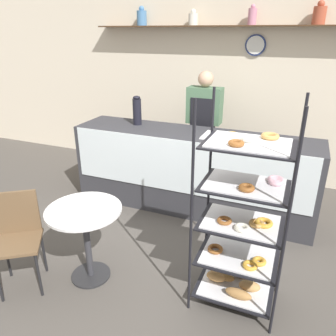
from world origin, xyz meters
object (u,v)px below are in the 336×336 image
object	(u,v)px
cafe_table	(86,227)
donut_tray_counter	(221,136)
person_worker	(204,128)
coffee_carafe	(137,111)
pastry_rack	(241,229)
cafe_chair	(18,231)

from	to	relation	value
cafe_table	donut_tray_counter	xyz separation A→B (m)	(0.80, 1.58, 0.49)
person_worker	coffee_carafe	size ratio (longest dim) A/B	4.49
pastry_rack	coffee_carafe	distance (m)	2.28
pastry_rack	cafe_table	xyz separation A→B (m)	(-1.32, -0.22, -0.17)
cafe_chair	cafe_table	bearing A→B (deg)	-8.30
person_worker	cafe_table	xyz separation A→B (m)	(-0.41, -2.21, -0.37)
person_worker	coffee_carafe	xyz separation A→B (m)	(-0.75, -0.51, 0.29)
cafe_chair	coffee_carafe	world-z (taller)	coffee_carafe
cafe_table	coffee_carafe	size ratio (longest dim) A/B	1.95
coffee_carafe	donut_tray_counter	xyz separation A→B (m)	(1.15, -0.12, -0.17)
coffee_carafe	donut_tray_counter	distance (m)	1.16
pastry_rack	person_worker	bearing A→B (deg)	114.45
cafe_table	coffee_carafe	distance (m)	1.86
coffee_carafe	donut_tray_counter	world-z (taller)	coffee_carafe
donut_tray_counter	cafe_table	bearing A→B (deg)	-116.96
pastry_rack	donut_tray_counter	size ratio (longest dim) A/B	4.46
cafe_chair	pastry_rack	bearing A→B (deg)	-19.90
pastry_rack	person_worker	distance (m)	2.20
coffee_carafe	person_worker	bearing A→B (deg)	34.02
coffee_carafe	cafe_chair	bearing A→B (deg)	-95.36
person_worker	cafe_chair	world-z (taller)	person_worker
cafe_chair	donut_tray_counter	size ratio (longest dim) A/B	2.21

